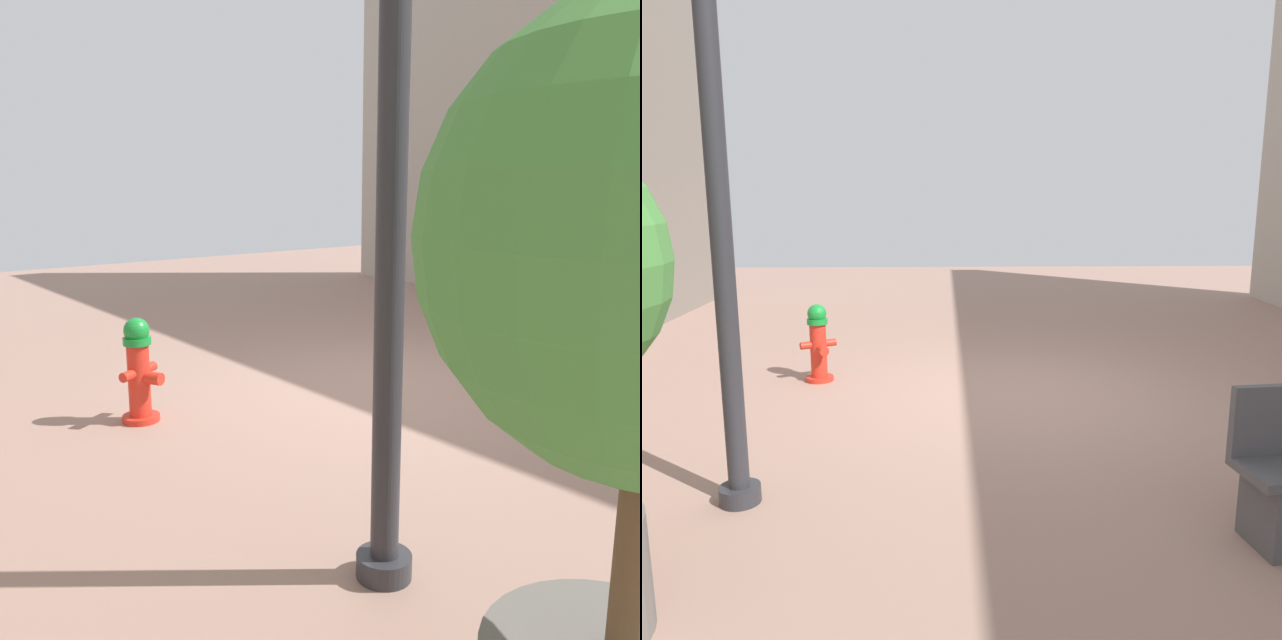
% 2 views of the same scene
% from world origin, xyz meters
% --- Properties ---
extents(ground_plane, '(23.40, 23.40, 0.00)m').
position_xyz_m(ground_plane, '(0.00, 0.00, 0.00)').
color(ground_plane, '#9E7A6B').
extents(fire_hydrant, '(0.39, 0.37, 0.87)m').
position_xyz_m(fire_hydrant, '(2.25, -0.61, 0.44)').
color(fire_hydrant, red).
rests_on(fire_hydrant, ground_plane).
extents(street_lamp, '(0.36, 0.36, 3.71)m').
position_xyz_m(street_lamp, '(2.25, 2.28, 2.31)').
color(street_lamp, '#2D2D33').
rests_on(street_lamp, ground_plane).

